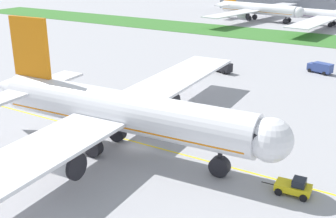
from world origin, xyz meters
TOP-DOWN VIEW (x-y plane):
  - ground_plane at (0.00, 0.00)m, footprint 600.00×600.00m
  - apron_taxi_line at (0.00, 1.52)m, footprint 280.00×0.36m
  - grass_median_strip at (0.00, 101.96)m, footprint 320.00×24.00m
  - airliner_foreground at (-1.05, -2.38)m, footprint 49.49×76.97m
  - pushback_tug at (24.11, -0.85)m, footprint 6.04×2.83m
  - ground_crew_wingwalker_port at (-5.21, -6.21)m, footprint 0.37×0.51m
  - service_truck_baggage_loader at (-7.38, 46.40)m, footprint 6.46×3.93m
  - service_truck_catering_van at (13.80, 58.05)m, footprint 6.32×3.96m
  - parked_airliner_far_left at (-30.57, 133.48)m, footprint 42.98×68.16m
  - parked_airliner_far_centre at (-1.03, 134.23)m, footprint 46.21×75.19m

SIDE VIEW (x-z plane):
  - ground_plane at x=0.00m, z-range 0.00..0.00m
  - apron_taxi_line at x=0.00m, z-range 0.00..0.01m
  - grass_median_strip at x=0.00m, z-range 0.00..0.10m
  - ground_crew_wingwalker_port at x=-5.21m, z-range 0.17..1.72m
  - pushback_tug at x=24.11m, z-range -0.09..2.10m
  - service_truck_catering_van at x=13.80m, z-range 0.13..2.73m
  - service_truck_baggage_loader at x=-7.38m, z-range 0.17..2.71m
  - parked_airliner_far_centre at x=-1.03m, z-range -2.06..10.77m
  - parked_airliner_far_left at x=-30.57m, z-range -2.41..12.59m
  - airliner_foreground at x=-1.05m, z-range -2.99..15.59m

